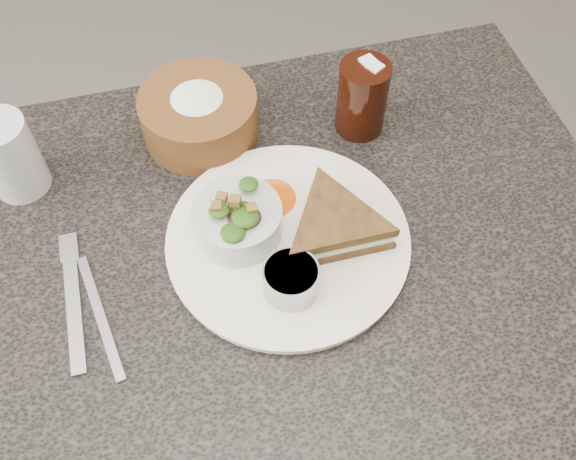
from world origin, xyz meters
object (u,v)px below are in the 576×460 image
at_px(dressing_ramekin, 291,280).
at_px(dinner_plate, 288,241).
at_px(cola_glass, 363,94).
at_px(sandwich, 335,225).
at_px(salad_bowl, 237,217).
at_px(water_glass, 9,156).
at_px(bread_basket, 198,109).
at_px(dining_table, 253,381).

bearing_deg(dressing_ramekin, dinner_plate, 78.19).
relative_size(dinner_plate, cola_glass, 2.50).
xyz_separation_m(dinner_plate, dressing_ramekin, (-0.01, -0.07, 0.03)).
distance_m(dinner_plate, sandwich, 0.06).
distance_m(sandwich, salad_bowl, 0.12).
height_order(salad_bowl, water_glass, water_glass).
relative_size(dinner_plate, dressing_ramekin, 4.53).
distance_m(sandwich, water_glass, 0.42).
bearing_deg(cola_glass, salad_bowl, -144.74).
relative_size(sandwich, dressing_ramekin, 2.35).
distance_m(dinner_plate, salad_bowl, 0.07).
distance_m(salad_bowl, bread_basket, 0.19).
bearing_deg(water_glass, sandwich, -27.20).
xyz_separation_m(dressing_ramekin, cola_glass, (0.16, 0.24, 0.03)).
bearing_deg(bread_basket, cola_glass, -11.13).
height_order(dressing_ramekin, cola_glass, cola_glass).
relative_size(salad_bowl, water_glass, 0.98).
bearing_deg(dining_table, dressing_ramekin, -43.67).
xyz_separation_m(sandwich, dressing_ramekin, (-0.07, -0.06, -0.00)).
height_order(salad_bowl, bread_basket, bread_basket).
height_order(sandwich, dressing_ramekin, sandwich).
height_order(salad_bowl, cola_glass, cola_glass).
relative_size(dinner_plate, sandwich, 1.92).
distance_m(bread_basket, water_glass, 0.25).
bearing_deg(dressing_ramekin, sandwich, 40.15).
bearing_deg(dining_table, cola_glass, 41.44).
relative_size(dressing_ramekin, cola_glass, 0.55).
distance_m(dining_table, cola_glass, 0.52).
distance_m(dressing_ramekin, water_glass, 0.39).
distance_m(salad_bowl, water_glass, 0.30).
height_order(dining_table, cola_glass, cola_glass).
xyz_separation_m(dining_table, salad_bowl, (0.01, 0.04, 0.42)).
xyz_separation_m(sandwich, bread_basket, (-0.13, 0.22, 0.01)).
relative_size(bread_basket, cola_glass, 1.35).
relative_size(dining_table, salad_bowl, 9.19).
distance_m(dining_table, bread_basket, 0.48).
height_order(sandwich, water_glass, water_glass).
bearing_deg(bread_basket, dressing_ramekin, -78.80).
xyz_separation_m(salad_bowl, bread_basket, (-0.01, 0.19, 0.00)).
relative_size(dinner_plate, water_glass, 2.69).
relative_size(salad_bowl, cola_glass, 0.91).
xyz_separation_m(dinner_plate, water_glass, (-0.32, 0.18, 0.05)).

